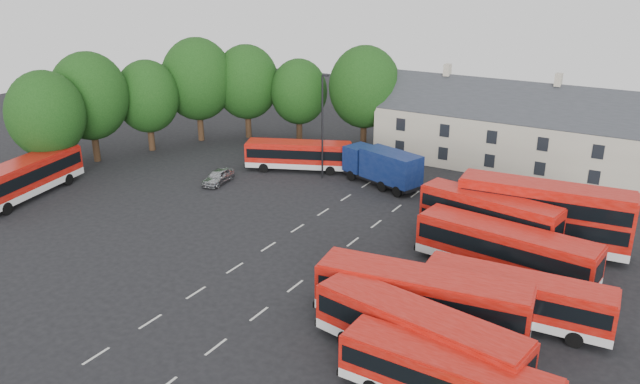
{
  "coord_description": "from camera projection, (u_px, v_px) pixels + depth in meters",
  "views": [
    {
      "loc": [
        25.02,
        -32.11,
        20.01
      ],
      "look_at": [
        0.3,
        8.97,
        2.2
      ],
      "focal_mm": 35.0,
      "sensor_mm": 36.0,
      "label": 1
    }
  ],
  "objects": [
    {
      "name": "bus_dd_north",
      "position": [
        543.0,
        212.0,
        45.42
      ],
      "size": [
        12.32,
        3.92,
        4.97
      ],
      "rotation": [
        0.0,
        0.0,
        0.1
      ],
      "color": "silver",
      "rests_on": "ground"
    },
    {
      "name": "box_truck",
      "position": [
        383.0,
        166.0,
        58.35
      ],
      "size": [
        8.5,
        4.88,
        3.55
      ],
      "rotation": [
        0.0,
        0.0,
        -0.31
      ],
      "color": "black",
      "rests_on": "ground"
    },
    {
      "name": "treeline",
      "position": [
        204.0,
        91.0,
        68.1
      ],
      "size": [
        29.92,
        32.59,
        12.01
      ],
      "color": "black",
      "rests_on": "ground"
    },
    {
      "name": "silver_car",
      "position": [
        218.0,
        177.0,
        59.44
      ],
      "size": [
        2.17,
        4.22,
        1.38
      ],
      "primitive_type": "imported",
      "rotation": [
        0.0,
        0.0,
        0.14
      ],
      "color": "#9C9FA4",
      "rests_on": "ground"
    },
    {
      "name": "ground",
      "position": [
        252.0,
        257.0,
        44.85
      ],
      "size": [
        140.0,
        140.0,
        0.0
      ],
      "primitive_type": "plane",
      "color": "black",
      "rests_on": "ground"
    },
    {
      "name": "bus_row_a",
      "position": [
        446.0,
        376.0,
        29.18
      ],
      "size": [
        10.33,
        2.54,
        2.91
      ],
      "rotation": [
        0.0,
        0.0,
        -0.01
      ],
      "color": "silver",
      "rests_on": "ground"
    },
    {
      "name": "bus_north",
      "position": [
        298.0,
        153.0,
        62.79
      ],
      "size": [
        10.62,
        6.41,
        2.98
      ],
      "rotation": [
        0.0,
        0.0,
        0.41
      ],
      "color": "silver",
      "rests_on": "ground"
    },
    {
      "name": "bus_row_e",
      "position": [
        505.0,
        247.0,
        41.69
      ],
      "size": [
        12.25,
        4.09,
        3.4
      ],
      "rotation": [
        0.0,
        0.0,
        -0.11
      ],
      "color": "silver",
      "rests_on": "ground"
    },
    {
      "name": "bus_row_b",
      "position": [
        418.0,
        332.0,
        32.24
      ],
      "size": [
        11.93,
        4.53,
        3.3
      ],
      "rotation": [
        0.0,
        0.0,
        -0.17
      ],
      "color": "silver",
      "rests_on": "ground"
    },
    {
      "name": "bus_row_c",
      "position": [
        422.0,
        295.0,
        35.65
      ],
      "size": [
        12.44,
        4.43,
        3.44
      ],
      "rotation": [
        0.0,
        0.0,
        0.14
      ],
      "color": "silver",
      "rests_on": "ground"
    },
    {
      "name": "lamppost",
      "position": [
        323.0,
        124.0,
        59.24
      ],
      "size": [
        0.71,
        0.39,
        10.17
      ],
      "rotation": [
        0.0,
        0.0,
        0.25
      ],
      "color": "black",
      "rests_on": "ground"
    },
    {
      "name": "bus_west",
      "position": [
        25.0,
        176.0,
        55.42
      ],
      "size": [
        5.48,
        12.46,
        3.44
      ],
      "rotation": [
        0.0,
        0.0,
        1.8
      ],
      "color": "silver",
      "rests_on": "ground"
    },
    {
      "name": "bus_dd_south",
      "position": [
        488.0,
        219.0,
        45.32
      ],
      "size": [
        10.47,
        3.96,
        4.19
      ],
      "rotation": [
        0.0,
        0.0,
        -0.16
      ],
      "color": "silver",
      "rests_on": "ground"
    },
    {
      "name": "bus_row_d",
      "position": [
        517.0,
        295.0,
        36.15
      ],
      "size": [
        10.88,
        3.24,
        3.04
      ],
      "rotation": [
        0.0,
        0.0,
        0.07
      ],
      "color": "silver",
      "rests_on": "ground"
    },
    {
      "name": "lane_markings",
      "position": [
        296.0,
        254.0,
        45.25
      ],
      "size": [
        5.15,
        33.8,
        0.01
      ],
      "color": "beige",
      "rests_on": "ground"
    },
    {
      "name": "terrace_houses",
      "position": [
        551.0,
        137.0,
        60.84
      ],
      "size": [
        35.7,
        7.13,
        10.06
      ],
      "color": "beige",
      "rests_on": "ground"
    }
  ]
}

